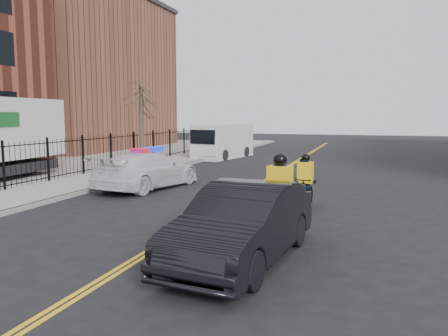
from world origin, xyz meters
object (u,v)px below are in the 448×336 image
cargo_van (222,142)px  cyclist_near (279,210)px  police_cruiser (148,170)px  dark_sedan (244,223)px  cyclist_far (305,187)px

cargo_van → cyclist_near: (8.11, -19.35, -0.44)m
police_cruiser → dark_sedan: police_cruiser is taller
cyclist_near → cyclist_far: 3.85m
police_cruiser → cargo_van: (-1.32, 13.54, 0.40)m
cargo_van → dark_sedan: bearing=-60.1°
cyclist_near → police_cruiser: bearing=147.3°
cyclist_near → cargo_van: bearing=120.6°
dark_sedan → cargo_van: cargo_van is taller
cargo_van → cyclist_near: cargo_van is taller
cargo_van → cyclist_far: bearing=-52.2°
dark_sedan → cyclist_near: (0.38, 1.86, -0.07)m
dark_sedan → cargo_van: size_ratio=0.82×
dark_sedan → cyclist_far: bearing=91.4°
cyclist_near → cyclist_far: (0.08, 3.85, -0.03)m
cargo_van → police_cruiser: bearing=-74.5°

